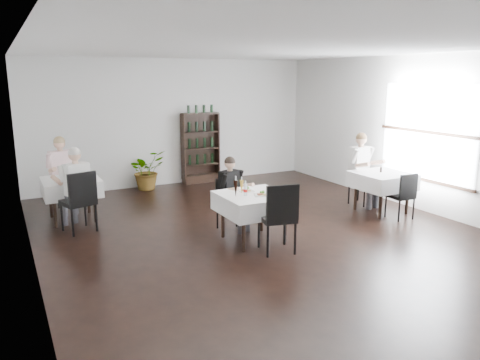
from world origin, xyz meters
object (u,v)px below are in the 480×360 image
main_table (253,203)px  potted_tree (147,170)px  wine_shelf (201,149)px  diner_main (233,188)px

main_table → potted_tree: 4.23m
wine_shelf → main_table: bearing=-101.8°
wine_shelf → diner_main: bearing=-104.4°
main_table → potted_tree: size_ratio=1.13×
wine_shelf → diner_main: size_ratio=1.38×
main_table → potted_tree: potted_tree is taller
wine_shelf → potted_tree: bearing=-175.4°
wine_shelf → potted_tree: 1.46m
main_table → diner_main: (-0.04, 0.65, 0.12)m
main_table → potted_tree: (-0.51, 4.20, -0.17)m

